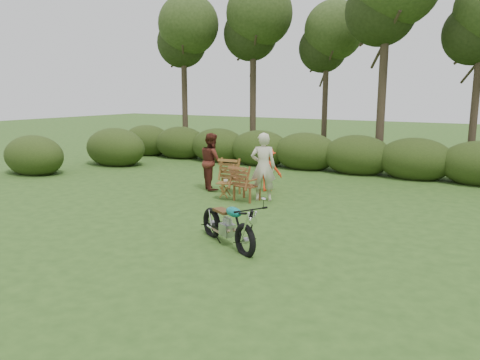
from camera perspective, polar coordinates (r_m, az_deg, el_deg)
The scene contains 10 objects.
ground at distance 9.45m, azimuth -2.18°, elevation -7.24°, with size 80.00×80.00×0.00m, color #284818.
tree_line at distance 17.85m, azimuth 16.88°, elevation 13.17°, with size 22.52×11.62×8.14m.
motorcycle at distance 9.15m, azimuth -1.54°, elevation -7.86°, with size 1.85×0.71×1.06m, color #0EB9B0, non-canonical shape.
lawn_chair_right at distance 12.73m, azimuth 0.84°, elevation -2.50°, with size 0.67×0.67×0.98m, color #5B3716, non-canonical shape.
lawn_chair_left at distance 13.82m, azimuth -0.69°, elevation -1.43°, with size 0.70×0.70×1.02m, color brown, non-canonical shape.
side_table at distance 12.84m, azimuth -1.82°, elevation -1.33°, with size 0.45×0.38×0.47m, color brown, non-canonical shape.
cup at distance 12.80m, azimuth -1.76°, elevation -0.10°, with size 0.11×0.11×0.09m, color beige.
adult_a at distance 12.75m, azimuth 2.80°, elevation -2.49°, with size 0.67×0.44×1.85m, color beige.
adult_b at distance 14.21m, azimuth -3.41°, elevation -1.12°, with size 0.83×0.65×1.71m, color #502017.
child at distance 13.95m, azimuth 3.33°, elevation -1.34°, with size 0.84×0.49×1.31m, color #F83B17.
Camera 1 is at (4.89, -7.54, 2.92)m, focal length 35.00 mm.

